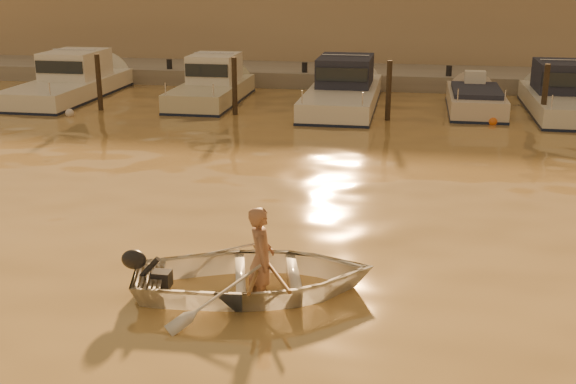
% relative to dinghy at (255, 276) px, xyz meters
% --- Properties ---
extents(ground_plane, '(160.00, 160.00, 0.00)m').
position_rel_dinghy_xyz_m(ground_plane, '(1.69, 0.10, -0.28)').
color(ground_plane, olive).
rests_on(ground_plane, ground).
extents(dinghy, '(4.41, 3.62, 0.80)m').
position_rel_dinghy_xyz_m(dinghy, '(0.00, 0.00, 0.00)').
color(dinghy, silver).
rests_on(dinghy, ground_plane).
extents(person, '(0.56, 0.71, 1.73)m').
position_rel_dinghy_xyz_m(person, '(0.10, 0.03, 0.29)').
color(person, '#926449').
rests_on(person, dinghy).
extents(outboard_motor, '(0.97, 0.61, 0.70)m').
position_rel_dinghy_xyz_m(outboard_motor, '(-1.45, -0.38, 0.00)').
color(outboard_motor, black).
rests_on(outboard_motor, dinghy).
extents(oar_port, '(0.99, 1.90, 0.13)m').
position_rel_dinghy_xyz_m(oar_port, '(0.24, 0.06, 0.14)').
color(oar_port, brown).
rests_on(oar_port, dinghy).
extents(oar_starboard, '(0.23, 2.10, 0.13)m').
position_rel_dinghy_xyz_m(oar_starboard, '(0.05, 0.01, 0.14)').
color(oar_starboard, brown).
rests_on(oar_starboard, dinghy).
extents(moored_boat_0, '(2.51, 7.91, 1.75)m').
position_rel_dinghy_xyz_m(moored_boat_0, '(-11.10, 16.10, 0.35)').
color(moored_boat_0, silver).
rests_on(moored_boat_0, ground_plane).
extents(moored_boat_1, '(2.14, 6.41, 1.75)m').
position_rel_dinghy_xyz_m(moored_boat_1, '(-5.30, 16.10, 0.35)').
color(moored_boat_1, beige).
rests_on(moored_boat_1, ground_plane).
extents(moored_boat_2, '(2.44, 8.11, 1.75)m').
position_rel_dinghy_xyz_m(moored_boat_2, '(-0.26, 16.10, 0.35)').
color(moored_boat_2, silver).
rests_on(moored_boat_2, ground_plane).
extents(moored_boat_3, '(1.88, 5.50, 0.95)m').
position_rel_dinghy_xyz_m(moored_boat_3, '(4.51, 16.10, -0.05)').
color(moored_boat_3, beige).
rests_on(moored_boat_3, ground_plane).
extents(moored_boat_4, '(2.27, 6.98, 1.75)m').
position_rel_dinghy_xyz_m(moored_boat_4, '(7.50, 16.10, 0.35)').
color(moored_boat_4, beige).
rests_on(moored_boat_4, ground_plane).
extents(piling_0, '(0.18, 0.18, 2.20)m').
position_rel_dinghy_xyz_m(piling_0, '(-8.81, 13.90, 0.62)').
color(piling_0, '#2D2319').
rests_on(piling_0, ground_plane).
extents(piling_1, '(0.18, 0.18, 2.20)m').
position_rel_dinghy_xyz_m(piling_1, '(-3.81, 13.90, 0.62)').
color(piling_1, '#2D2319').
rests_on(piling_1, ground_plane).
extents(piling_2, '(0.18, 0.18, 2.20)m').
position_rel_dinghy_xyz_m(piling_2, '(1.49, 13.90, 0.62)').
color(piling_2, '#2D2319').
rests_on(piling_2, ground_plane).
extents(piling_3, '(0.18, 0.18, 2.20)m').
position_rel_dinghy_xyz_m(piling_3, '(6.49, 13.90, 0.62)').
color(piling_3, '#2D2319').
rests_on(piling_3, ground_plane).
extents(fender_a, '(0.30, 0.30, 0.30)m').
position_rel_dinghy_xyz_m(fender_a, '(-9.42, 12.68, -0.18)').
color(fender_a, silver).
rests_on(fender_a, ground_plane).
extents(fender_b, '(0.30, 0.30, 0.30)m').
position_rel_dinghy_xyz_m(fender_b, '(-5.86, 13.65, -0.18)').
color(fender_b, '#C33B16').
rests_on(fender_b, ground_plane).
extents(fender_c, '(0.30, 0.30, 0.30)m').
position_rel_dinghy_xyz_m(fender_c, '(0.06, 13.13, -0.18)').
color(fender_c, silver).
rests_on(fender_c, ground_plane).
extents(fender_d, '(0.30, 0.30, 0.30)m').
position_rel_dinghy_xyz_m(fender_d, '(4.93, 13.80, -0.18)').
color(fender_d, orange).
rests_on(fender_d, ground_plane).
extents(quay, '(52.00, 4.00, 1.00)m').
position_rel_dinghy_xyz_m(quay, '(1.69, 21.60, -0.13)').
color(quay, gray).
rests_on(quay, ground_plane).
extents(waterfront_building, '(46.00, 7.00, 4.80)m').
position_rel_dinghy_xyz_m(waterfront_building, '(1.69, 27.10, 2.12)').
color(waterfront_building, '#9E8466').
rests_on(waterfront_building, quay).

